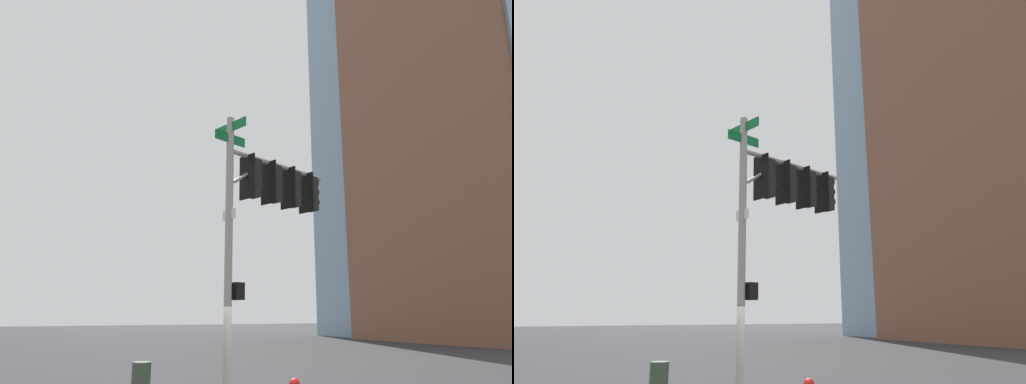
# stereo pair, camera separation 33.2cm
# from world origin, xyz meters

# --- Properties ---
(signal_pole_assembly) EXTENTS (3.93, 1.59, 7.16)m
(signal_pole_assembly) POSITION_xyz_m (0.86, 0.76, 5.16)
(signal_pole_assembly) COLOR #9E998C
(signal_pole_assembly) RESTS_ON ground_plane
(litter_bin) EXTENTS (0.56, 0.56, 0.95)m
(litter_bin) POSITION_xyz_m (-1.08, 5.09, 0.47)
(litter_bin) COLOR #384738
(litter_bin) RESTS_ON ground_plane
(building_brick_nearside) EXTENTS (24.73, 19.04, 58.04)m
(building_brick_nearside) POSITION_xyz_m (38.49, 18.49, 29.02)
(building_brick_nearside) COLOR brown
(building_brick_nearside) RESTS_ON ground_plane
(building_brick_midblock) EXTENTS (22.13, 15.76, 36.64)m
(building_brick_midblock) POSITION_xyz_m (39.96, 22.12, 18.32)
(building_brick_midblock) COLOR #4C3328
(building_brick_midblock) RESTS_ON ground_plane
(building_glass_tower) EXTENTS (28.70, 27.00, 79.49)m
(building_glass_tower) POSITION_xyz_m (41.90, 22.23, 39.74)
(building_glass_tower) COLOR #7A99B2
(building_glass_tower) RESTS_ON ground_plane
(building_brick_farside) EXTENTS (16.00, 16.04, 54.72)m
(building_brick_farside) POSITION_xyz_m (41.15, 26.48, 27.36)
(building_brick_farside) COLOR brown
(building_brick_farside) RESTS_ON ground_plane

